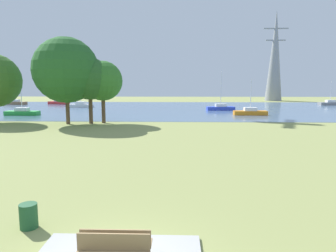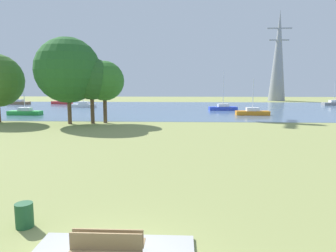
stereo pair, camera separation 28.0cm
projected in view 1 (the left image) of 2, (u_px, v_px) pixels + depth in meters
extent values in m
plane|color=#8C9351|center=(162.00, 132.00, 29.58)|extent=(160.00, 160.00, 0.00)
cube|color=#9AA281|center=(94.00, 250.00, 8.09)|extent=(0.24, 0.44, 0.40)
cube|color=#9AA281|center=(140.00, 251.00, 8.05)|extent=(0.24, 0.44, 0.40)
cube|color=olive|center=(117.00, 243.00, 8.04)|extent=(1.80, 0.48, 0.05)
cube|color=olive|center=(115.00, 238.00, 7.80)|extent=(1.80, 0.05, 0.44)
cube|color=olive|center=(114.00, 242.00, 7.59)|extent=(1.80, 0.05, 0.44)
cylinder|color=#1E512D|center=(29.00, 216.00, 9.96)|extent=(0.56, 0.56, 0.80)
cube|color=slate|center=(170.00, 109.00, 57.31)|extent=(140.00, 40.00, 0.02)
cube|color=white|center=(81.00, 106.00, 60.34)|extent=(4.96, 2.15, 0.60)
cube|color=white|center=(81.00, 103.00, 60.27)|extent=(1.93, 1.34, 0.50)
cylinder|color=silver|center=(80.00, 87.00, 59.85)|extent=(0.10, 0.10, 6.62)
cube|color=orange|center=(250.00, 113.00, 45.64)|extent=(4.80, 1.51, 0.60)
cube|color=white|center=(250.00, 109.00, 45.57)|extent=(1.80, 1.11, 0.50)
cylinder|color=silver|center=(251.00, 95.00, 45.29)|extent=(0.10, 0.10, 4.66)
cube|color=red|center=(59.00, 103.00, 69.42)|extent=(5.03, 2.80, 0.60)
cube|color=white|center=(59.00, 100.00, 69.34)|extent=(2.04, 1.57, 0.50)
cylinder|color=silver|center=(58.00, 89.00, 69.01)|extent=(0.10, 0.10, 5.43)
cube|color=green|center=(22.00, 113.00, 45.40)|extent=(4.83, 1.60, 0.60)
cube|color=white|center=(22.00, 109.00, 45.32)|extent=(1.82, 1.14, 0.50)
cylinder|color=silver|center=(21.00, 95.00, 45.03)|extent=(0.10, 0.10, 4.78)
cube|color=brown|center=(15.00, 103.00, 68.42)|extent=(4.88, 1.77, 0.60)
cube|color=white|center=(15.00, 101.00, 68.34)|extent=(1.86, 1.20, 0.50)
cylinder|color=silver|center=(14.00, 85.00, 67.87)|extent=(0.10, 0.10, 7.46)
cube|color=blue|center=(221.00, 108.00, 53.87)|extent=(4.93, 2.01, 0.60)
cube|color=white|center=(221.00, 105.00, 53.80)|extent=(1.91, 1.29, 0.50)
cylinder|color=silver|center=(221.00, 89.00, 53.41)|extent=(0.10, 0.10, 6.18)
cube|color=gray|center=(330.00, 104.00, 66.39)|extent=(4.94, 2.03, 0.60)
cube|color=white|center=(330.00, 101.00, 66.32)|extent=(1.91, 1.30, 0.50)
cylinder|color=silver|center=(331.00, 92.00, 66.04)|extent=(0.10, 0.10, 4.51)
cylinder|color=brown|center=(68.00, 109.00, 35.36)|extent=(0.44, 0.44, 3.51)
sphere|color=#255D26|center=(66.00, 70.00, 34.78)|extent=(7.33, 7.33, 7.33)
cylinder|color=brown|center=(91.00, 109.00, 35.75)|extent=(0.44, 0.44, 3.46)
sphere|color=#275925|center=(90.00, 79.00, 35.29)|extent=(4.78, 4.78, 4.78)
cylinder|color=brown|center=(103.00, 109.00, 36.30)|extent=(0.44, 0.44, 3.31)
sphere|color=#306E28|center=(103.00, 81.00, 35.85)|extent=(4.58, 4.58, 4.58)
cone|color=gray|center=(275.00, 56.00, 82.52)|extent=(4.40, 4.40, 23.61)
cube|color=gray|center=(276.00, 28.00, 81.55)|extent=(6.40, 0.30, 0.30)
cube|color=gray|center=(276.00, 40.00, 81.96)|extent=(5.20, 0.30, 0.30)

